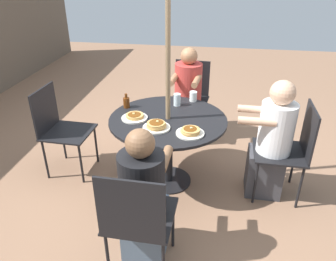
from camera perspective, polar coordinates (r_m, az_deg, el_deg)
The scene contains 16 objects.
ground_plane at distance 3.55m, azimuth 0.00°, elevation -8.68°, with size 12.00×12.00×0.00m, color #8C664C.
patio_table at distance 3.22m, azimuth 0.00°, elevation 0.13°, with size 1.14×1.14×0.74m.
umbrella_pole at distance 3.04m, azimuth 0.00°, elevation 7.28°, with size 0.05×0.05×2.09m, color #846B4C.
patio_chair_north at distance 4.29m, azimuth 3.88°, elevation 6.45°, with size 0.51×0.51×0.95m.
diner_north at distance 4.13m, azimuth 3.39°, elevation 5.50°, with size 0.55×0.37×1.18m.
patio_chair_east at distance 3.64m, azimuth -18.44°, elevation 0.87°, with size 0.49×0.49×0.95m.
patio_chair_south at distance 2.32m, azimuth -5.41°, elevation -14.76°, with size 0.48×0.48×0.95m.
diner_south at distance 2.47m, azimuth -4.25°, elevation -12.37°, with size 0.49×0.34×1.14m.
patio_chair_west at distance 3.28m, azimuth 20.62°, elevation -2.59°, with size 0.48×0.48×0.95m.
diner_west at distance 3.24m, azimuth 17.48°, elevation -2.27°, with size 0.34×0.53×1.19m.
pancake_plate_a at distance 2.96m, azimuth -2.03°, elevation 0.80°, with size 0.25×0.25×0.07m.
pancake_plate_b at distance 3.17m, azimuth -5.82°, elevation 2.38°, with size 0.25×0.25×0.06m.
pancake_plate_c at distance 2.87m, azimuth 3.88°, elevation -0.25°, with size 0.25×0.25×0.07m.
syrup_bottle at distance 3.41m, azimuth -7.25°, elevation 4.92°, with size 0.09×0.06×0.15m.
coffee_cup at distance 3.55m, azimuth 4.41°, elevation 5.95°, with size 0.08×0.08×0.11m.
drinking_glass_a at distance 3.43m, azimuth 1.60°, elevation 5.39°, with size 0.07×0.07×0.13m, color silver.
Camera 1 is at (-2.81, -0.46, 2.12)m, focal length 35.00 mm.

